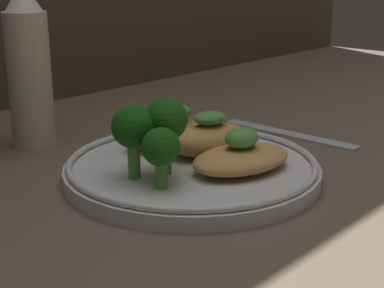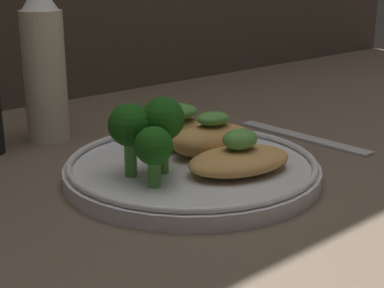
# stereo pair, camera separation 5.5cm
# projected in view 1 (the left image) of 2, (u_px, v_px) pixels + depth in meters

# --- Properties ---
(ground_plane) EXTENTS (1.80, 1.80, 0.01)m
(ground_plane) POSITION_uv_depth(u_px,v_px,m) (192.00, 183.00, 0.56)
(ground_plane) COLOR brown
(plate) EXTENTS (0.24, 0.24, 0.02)m
(plate) POSITION_uv_depth(u_px,v_px,m) (192.00, 168.00, 0.55)
(plate) COLOR silver
(plate) RESTS_ON ground_plane
(grilled_meat_front) EXTENTS (0.11, 0.08, 0.04)m
(grilled_meat_front) POSITION_uv_depth(u_px,v_px,m) (241.00, 157.00, 0.53)
(grilled_meat_front) COLOR tan
(grilled_meat_front) RESTS_ON plate
(grilled_meat_middle) EXTENTS (0.10, 0.07, 0.04)m
(grilled_meat_middle) POSITION_uv_depth(u_px,v_px,m) (210.00, 138.00, 0.57)
(grilled_meat_middle) COLOR tan
(grilled_meat_middle) RESTS_ON plate
(grilled_meat_back) EXTENTS (0.10, 0.09, 0.05)m
(grilled_meat_back) POSITION_uv_depth(u_px,v_px,m) (169.00, 130.00, 0.59)
(grilled_meat_back) COLOR tan
(grilled_meat_back) RESTS_ON plate
(broccoli_bunch) EXTENTS (0.07, 0.07, 0.07)m
(broccoli_bunch) POSITION_uv_depth(u_px,v_px,m) (153.00, 131.00, 0.50)
(broccoli_bunch) COLOR #4C8E38
(broccoli_bunch) RESTS_ON plate
(sauce_bottle) EXTENTS (0.05, 0.05, 0.18)m
(sauce_bottle) POSITION_uv_depth(u_px,v_px,m) (29.00, 69.00, 0.64)
(sauce_bottle) COLOR beige
(sauce_bottle) RESTS_ON ground_plane
(fork) EXTENTS (0.02, 0.18, 0.01)m
(fork) POSITION_uv_depth(u_px,v_px,m) (289.00, 133.00, 0.69)
(fork) COLOR #B2B2B7
(fork) RESTS_ON ground_plane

